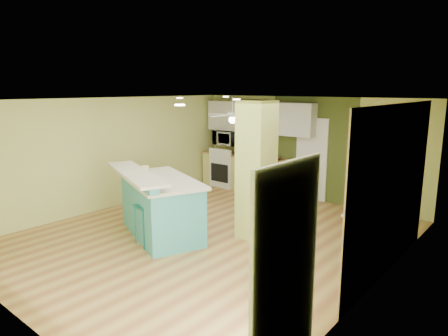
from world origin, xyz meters
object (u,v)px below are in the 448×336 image
at_px(bar_stool, 150,203).
at_px(fruit_bowl, 276,158).
at_px(side_counter, 375,234).
at_px(canister, 145,171).
at_px(peninsula, 160,205).

height_order(bar_stool, fruit_bowl, bar_stool).
relative_size(bar_stool, side_counter, 0.82).
relative_size(side_counter, fruit_bowl, 4.29).
bearing_deg(canister, side_counter, 20.81).
bearing_deg(canister, bar_stool, -33.83).
bearing_deg(fruit_bowl, bar_stool, -89.37).
relative_size(peninsula, fruit_bowl, 7.92).
bearing_deg(side_counter, peninsula, -157.21).
bearing_deg(canister, peninsula, 0.67).
height_order(peninsula, side_counter, peninsula).
relative_size(peninsula, side_counter, 1.85).
distance_m(bar_stool, canister, 0.82).
relative_size(peninsula, canister, 13.21).
distance_m(peninsula, canister, 0.71).
xyz_separation_m(peninsula, canister, (-0.38, -0.00, 0.60)).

